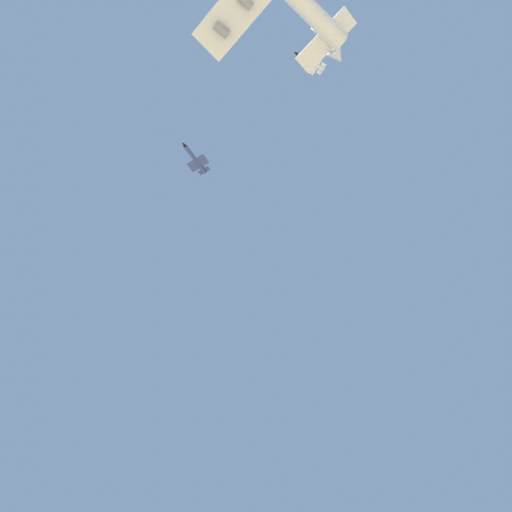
% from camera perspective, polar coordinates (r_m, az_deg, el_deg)
% --- Properties ---
extents(chase_jet_lead, '(8.92, 15.27, 4.00)m').
position_cam_1_polar(chase_jet_lead, '(166.20, -8.43, 13.12)').
color(chase_jet_lead, '#38478C').
extents(chase_jet_left_wing, '(13.11, 12.55, 4.00)m').
position_cam_1_polar(chase_jet_left_wing, '(193.38, 7.60, 25.19)').
color(chase_jet_left_wing, silver).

